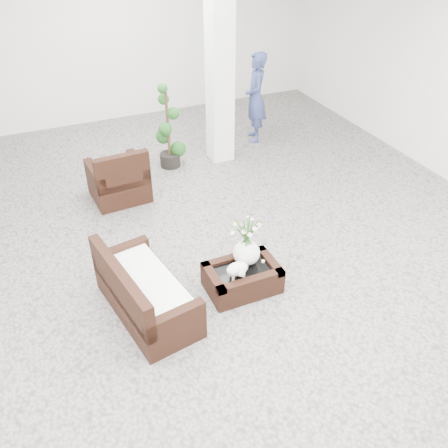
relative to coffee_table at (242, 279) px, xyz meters
name	(u,v)px	position (x,y,z in m)	size (l,w,h in m)	color
ground	(221,257)	(0.01, 0.69, -0.16)	(11.00, 11.00, 0.00)	gray
column	(220,65)	(1.21, 3.49, 1.59)	(0.40, 0.40, 3.50)	white
coffee_table	(242,279)	(0.00, 0.00, 0.00)	(0.90, 0.60, 0.31)	black
sheep_figurine	(237,270)	(-0.12, -0.10, 0.26)	(0.28, 0.23, 0.21)	white
planter_narcissus	(247,237)	(0.10, 0.10, 0.56)	(0.44, 0.44, 0.80)	white
tealight	(263,261)	(0.30, 0.02, 0.17)	(0.04, 0.04, 0.03)	white
armchair	(117,172)	(-0.88, 2.84, 0.30)	(0.86, 0.82, 0.91)	black
loveseat	(146,286)	(-1.20, 0.09, 0.24)	(1.50, 0.72, 0.80)	black
topiary	(168,127)	(0.23, 3.55, 0.61)	(0.41, 0.41, 1.53)	#184215
shopper	(256,98)	(2.17, 3.97, 0.71)	(0.63, 0.42, 1.74)	navy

